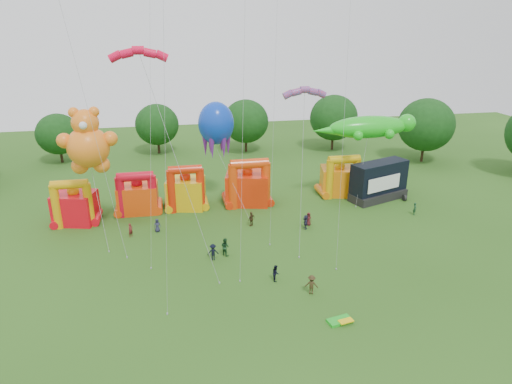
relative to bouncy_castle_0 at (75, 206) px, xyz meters
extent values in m
plane|color=#254C15|center=(17.63, -26.55, -2.23)|extent=(160.00, 160.00, 0.00)
cylinder|color=#352314|center=(54.11, 15.55, -0.37)|extent=(0.44, 0.44, 3.72)
ellipsoid|color=#133C12|center=(54.11, 15.55, 4.17)|extent=(9.30, 9.30, 8.89)
cylinder|color=#352314|center=(41.60, 25.94, -0.48)|extent=(0.44, 0.44, 3.51)
ellipsoid|color=#133C12|center=(41.60, 25.94, 3.81)|extent=(8.77, 8.78, 8.39)
cylinder|color=#352314|center=(25.41, 27.60, -0.58)|extent=(0.44, 0.44, 3.30)
ellipsoid|color=#133C12|center=(25.41, 27.60, 3.45)|extent=(8.25, 8.25, 7.88)
cylinder|color=#352314|center=(9.56, 29.58, -0.69)|extent=(0.44, 0.44, 3.09)
ellipsoid|color=#133C12|center=(9.56, 29.58, 3.09)|extent=(7.73, 7.72, 7.38)
cylinder|color=#352314|center=(-6.76, 26.85, -0.79)|extent=(0.44, 0.44, 2.88)
ellipsoid|color=#133C12|center=(-6.76, 26.85, 2.73)|extent=(7.20, 7.20, 6.88)
cube|color=red|center=(0.00, 0.25, -0.38)|extent=(5.33, 4.67, 3.71)
cylinder|color=orange|center=(-1.78, -1.07, 0.42)|extent=(1.01, 1.01, 5.31)
cylinder|color=orange|center=(1.78, -1.07, 0.42)|extent=(1.01, 1.01, 5.31)
cylinder|color=orange|center=(0.00, -1.07, 3.07)|extent=(4.07, 1.06, 1.06)
sphere|color=orange|center=(0.00, 0.25, 1.78)|extent=(1.40, 1.40, 1.40)
cube|color=#E3410C|center=(7.17, 2.38, -0.45)|extent=(5.02, 4.07, 3.57)
cylinder|color=red|center=(5.26, 0.96, 0.32)|extent=(1.08, 1.08, 5.11)
cylinder|color=red|center=(9.09, 0.96, 0.32)|extent=(1.08, 1.08, 5.11)
cylinder|color=red|center=(7.17, 0.96, 2.87)|extent=(4.37, 1.13, 1.13)
sphere|color=red|center=(7.17, 2.38, 1.64)|extent=(1.40, 1.40, 1.40)
cube|color=#DAA60B|center=(13.20, 2.49, -0.29)|extent=(5.31, 4.61, 3.89)
cylinder|color=red|center=(11.39, 1.14, 0.55)|extent=(1.02, 1.02, 5.56)
cylinder|color=red|center=(15.00, 1.14, 0.55)|extent=(1.02, 1.02, 5.56)
cylinder|color=red|center=(13.20, 1.14, 3.32)|extent=(4.12, 1.07, 1.07)
sphere|color=red|center=(13.20, 2.49, 1.96)|extent=(1.40, 1.40, 1.40)
cube|color=red|center=(21.27, 2.58, -0.17)|extent=(6.33, 5.52, 4.13)
cylinder|color=#EA3F0C|center=(19.14, 0.99, 0.72)|extent=(1.20, 1.20, 5.90)
cylinder|color=#EA3F0C|center=(23.40, 0.99, 0.72)|extent=(1.20, 1.20, 5.90)
cylinder|color=#EA3F0C|center=(21.27, 0.99, 3.67)|extent=(4.86, 1.26, 1.26)
sphere|color=#EA3F0C|center=(21.27, 2.58, 2.20)|extent=(1.40, 1.40, 1.40)
cube|color=orange|center=(34.34, 3.40, -0.33)|extent=(5.55, 4.80, 3.80)
cylinder|color=#DCA70B|center=(32.45, 1.99, 0.48)|extent=(1.07, 1.07, 5.43)
cylinder|color=#DCA70B|center=(36.23, 1.99, 0.48)|extent=(1.07, 1.07, 5.43)
cylinder|color=#DCA70B|center=(34.34, 1.99, 3.20)|extent=(4.32, 1.12, 1.12)
sphere|color=#DCA70B|center=(34.34, 3.40, 1.87)|extent=(1.40, 1.40, 1.40)
cube|color=black|center=(38.93, 0.41, -1.68)|extent=(8.72, 5.64, 1.10)
cube|color=black|center=(38.93, 0.61, 0.91)|extent=(8.59, 5.27, 4.08)
cube|color=white|center=(38.93, -0.97, 0.50)|extent=(5.33, 1.98, 1.92)
cylinder|color=black|center=(35.66, -0.82, -1.83)|extent=(0.30, 0.90, 0.90)
cylinder|color=black|center=(42.20, -0.82, -1.83)|extent=(0.30, 0.90, 0.90)
sphere|color=orange|center=(3.01, -3.46, 7.94)|extent=(4.44, 4.44, 4.44)
sphere|color=orange|center=(3.01, -3.46, 10.56)|extent=(2.83, 2.83, 2.83)
sphere|color=orange|center=(2.00, -3.46, 11.68)|extent=(1.11, 1.11, 1.11)
sphere|color=orange|center=(4.02, -3.46, 11.68)|extent=(1.11, 1.11, 1.11)
sphere|color=orange|center=(0.69, -3.46, 8.75)|extent=(1.62, 1.62, 1.62)
sphere|color=orange|center=(5.33, -3.46, 8.75)|extent=(1.62, 1.62, 1.62)
sphere|color=orange|center=(1.90, -3.46, 5.92)|extent=(1.82, 1.82, 1.82)
sphere|color=orange|center=(4.12, -3.46, 5.92)|extent=(1.82, 1.82, 1.82)
sphere|color=white|center=(3.01, -4.83, 10.56)|extent=(0.81, 0.81, 0.81)
ellipsoid|color=#1CC41C|center=(37.15, 1.36, 7.61)|extent=(10.90, 3.41, 2.90)
sphere|color=#1CC41C|center=(42.47, 1.36, 7.93)|extent=(2.34, 2.34, 2.34)
cone|color=#1CC41C|center=(31.61, 1.36, 7.40)|extent=(4.26, 1.70, 1.70)
sphere|color=#1CC41C|center=(39.28, 3.07, 6.98)|extent=(1.28, 1.28, 1.28)
sphere|color=#1CC41C|center=(39.28, -0.34, 6.98)|extent=(1.28, 1.28, 1.28)
sphere|color=#1CC41C|center=(35.02, 3.07, 6.98)|extent=(1.28, 1.28, 1.28)
sphere|color=#1CC41C|center=(35.02, -0.34, 6.98)|extent=(1.28, 1.28, 1.28)
ellipsoid|color=#0C37C1|center=(17.57, 4.35, 8.28)|extent=(4.59, 4.59, 5.50)
cone|color=#591E8C|center=(19.06, 4.35, 5.75)|extent=(1.03, 1.03, 3.67)
cone|color=#591E8C|center=(18.31, 5.65, 5.75)|extent=(1.03, 1.03, 3.67)
cone|color=#591E8C|center=(16.82, 5.65, 5.75)|extent=(1.03, 1.03, 3.67)
cone|color=#591E8C|center=(16.08, 4.35, 5.75)|extent=(1.03, 1.03, 3.67)
cone|color=#591E8C|center=(16.82, 3.06, 5.75)|extent=(1.03, 1.03, 3.67)
cone|color=#591E8C|center=(18.31, 3.06, 5.75)|extent=(1.03, 1.03, 3.67)
cube|color=green|center=(24.08, -24.32, -2.11)|extent=(2.16, 1.37, 0.24)
cube|color=yellow|center=(24.48, -24.62, -1.97)|extent=(1.29, 0.82, 0.10)
imported|color=#272741|center=(9.52, -4.33, -1.44)|extent=(0.87, 0.66, 1.59)
imported|color=maroon|center=(6.60, -5.08, -1.43)|extent=(0.69, 0.69, 1.61)
imported|color=#193F20|center=(16.45, -11.39, -1.27)|extent=(1.16, 1.18, 1.92)
imported|color=black|center=(15.13, -12.14, -1.36)|extent=(1.17, 0.71, 1.75)
imported|color=#402E19|center=(20.44, -4.84, -1.33)|extent=(1.10, 1.00, 1.80)
imported|color=#222238|center=(26.50, -6.79, -1.38)|extent=(0.75, 1.65, 1.71)
imported|color=#51171B|center=(27.11, -5.95, -1.42)|extent=(0.94, 0.90, 1.62)
imported|color=#183D25|center=(41.11, -5.45, -1.44)|extent=(0.63, 0.69, 1.59)
imported|color=black|center=(20.46, -17.16, -1.45)|extent=(0.70, 0.84, 1.57)
imported|color=#362A15|center=(23.05, -19.94, -1.32)|extent=(1.35, 1.05, 1.83)
camera|label=1|loc=(11.56, -53.21, 20.58)|focal=32.00mm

